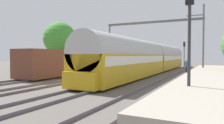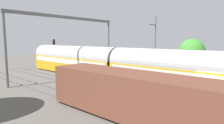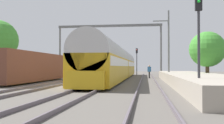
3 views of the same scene
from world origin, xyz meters
The scene contains 11 objects.
ground centered at (0.00, 0.00, 0.00)m, with size 120.00×120.00×0.00m, color #5C5750.
track_west centered at (-1.91, 0.00, 0.08)m, with size 1.52×60.00×0.16m.
track_east centered at (1.91, 0.00, 0.08)m, with size 1.52×60.00×0.16m.
platform centered at (9.53, 2.00, 0.45)m, with size 4.40×28.00×0.90m.
passenger_train centered at (1.91, 10.58, 1.97)m, with size 2.93×32.85×3.82m.
freight_car centered at (-5.72, 2.76, 1.47)m, with size 2.80×13.00×2.70m.
person_crossing centered at (5.94, 12.45, 1.03)m, with size 0.46×0.44×1.73m.
railway_signal_far centered at (3.82, 26.62, 3.16)m, with size 0.36×0.30×4.92m.
catenary_gantry centered at (0.00, 17.09, 5.86)m, with size 15.83×0.28×7.86m.
catenary_pole_east_mid centered at (8.07, 9.04, 4.15)m, with size 1.90×0.20×8.00m.
tree_east_background centered at (11.51, 5.31, 3.21)m, with size 3.50×3.50×4.97m.
Camera 2 is at (-15.17, -3.44, 4.87)m, focal length 30.65 mm.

